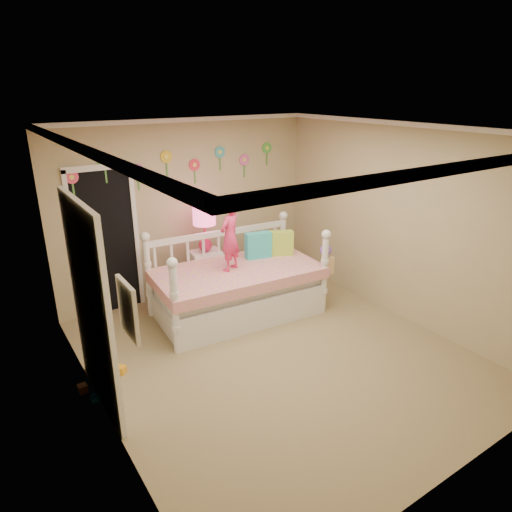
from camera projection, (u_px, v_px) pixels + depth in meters
floor at (277, 355)px, 5.43m from camera, size 4.00×4.50×0.01m
ceiling at (281, 130)px, 4.52m from camera, size 4.00×4.50×0.01m
back_wall at (189, 209)px, 6.73m from camera, size 4.00×0.01×2.60m
left_wall at (93, 296)px, 3.93m from camera, size 0.01×4.50×2.60m
right_wall at (401, 224)px, 6.01m from camera, size 0.01×4.50×2.60m
crown_molding at (281, 133)px, 4.53m from camera, size 4.00×4.50×0.06m
daybed at (237, 273)px, 6.20m from camera, size 2.37×1.41×1.23m
pillow_turquoise at (258, 245)px, 6.49m from camera, size 0.39×0.20×0.37m
pillow_lime at (280, 243)px, 6.60m from camera, size 0.40×0.29×0.36m
child at (230, 236)px, 5.97m from camera, size 0.40×0.35×0.94m
nightstand at (206, 274)px, 6.80m from camera, size 0.48×0.39×0.73m
table_lamp at (204, 220)px, 6.50m from camera, size 0.33×0.33×0.72m
closet_doorway at (106, 241)px, 6.16m from camera, size 0.90×0.04×2.07m
flower_decals at (181, 166)px, 6.44m from camera, size 3.40×0.02×0.50m
mirror_closet at (92, 308)px, 4.28m from camera, size 0.07×1.30×2.10m
wall_picture at (128, 310)px, 3.16m from camera, size 0.05×0.34×0.42m
hanging_bag at (326, 261)px, 6.25m from camera, size 0.20×0.16×0.36m
toy_scatter at (127, 389)px, 4.73m from camera, size 1.07×1.44×0.11m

